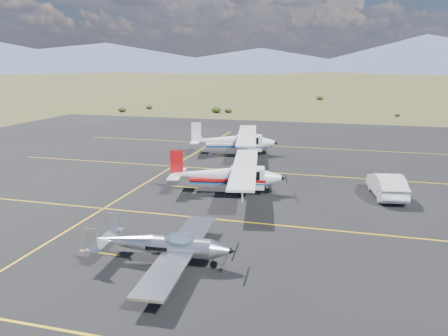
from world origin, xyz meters
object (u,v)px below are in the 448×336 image
at_px(aircraft_cessna, 228,174).
at_px(sedan, 387,185).
at_px(aircraft_plain, 235,141).
at_px(aircraft_low_wing, 166,246).

bearing_deg(aircraft_cessna, sedan, -0.01).
relative_size(aircraft_plain, sedan, 2.49).
xyz_separation_m(aircraft_low_wing, aircraft_plain, (-2.61, 22.72, 0.45)).
distance_m(aircraft_cessna, aircraft_plain, 12.22).
bearing_deg(sedan, aircraft_low_wing, 43.22).
xyz_separation_m(aircraft_low_wing, sedan, (9.82, 12.53, -0.07)).
bearing_deg(sedan, aircraft_plain, -48.04).
bearing_deg(aircraft_cessna, aircraft_low_wing, -99.39).
xyz_separation_m(aircraft_plain, sedan, (12.43, -10.19, -0.52)).
bearing_deg(aircraft_plain, sedan, -50.40).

